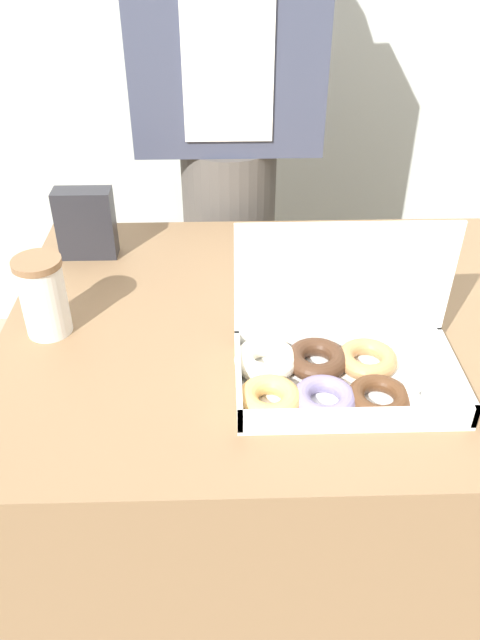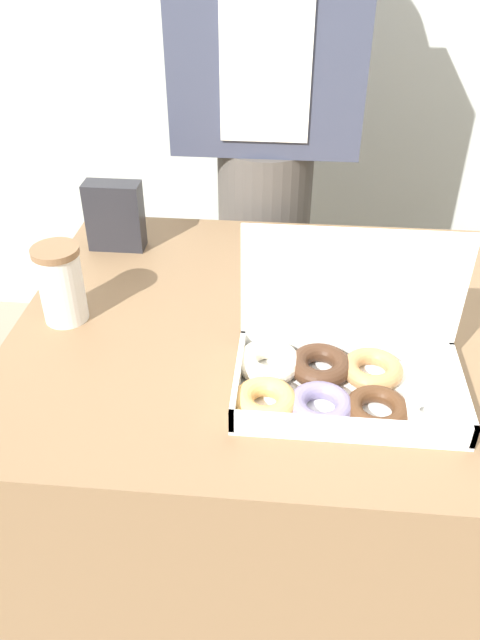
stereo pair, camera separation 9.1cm
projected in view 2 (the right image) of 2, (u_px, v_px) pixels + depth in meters
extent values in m
plane|color=gray|center=(290.00, 570.00, 1.56)|extent=(14.00, 14.00, 0.00)
cube|color=brown|center=(298.00, 466.00, 1.34)|extent=(1.06, 0.81, 0.76)
cube|color=white|center=(346.00, 395.00, 0.96)|extent=(0.35, 0.20, 0.01)
cube|color=white|center=(238.00, 378.00, 0.96)|extent=(0.01, 0.20, 0.04)
cube|color=white|center=(461.00, 391.00, 0.94)|extent=(0.01, 0.20, 0.04)
cube|color=white|center=(351.00, 429.00, 0.87)|extent=(0.35, 0.01, 0.04)
cube|color=white|center=(345.00, 347.00, 1.03)|extent=(0.35, 0.01, 0.04)
cube|color=white|center=(352.00, 286.00, 0.96)|extent=(0.35, 0.01, 0.20)
torus|color=tan|center=(265.00, 401.00, 0.92)|extent=(0.12, 0.12, 0.03)
torus|color=silver|center=(269.00, 362.00, 1.00)|extent=(0.14, 0.14, 0.03)
torus|color=slate|center=(321.00, 405.00, 0.92)|extent=(0.12, 0.12, 0.03)
torus|color=#422819|center=(320.00, 366.00, 0.99)|extent=(0.11, 0.11, 0.03)
torus|color=#4C2D19|center=(377.00, 409.00, 0.91)|extent=(0.13, 0.13, 0.03)
torus|color=#B27F4C|center=(372.00, 369.00, 0.99)|extent=(0.14, 0.14, 0.03)
torus|color=white|center=(434.00, 413.00, 0.91)|extent=(0.13, 0.13, 0.03)
cylinder|color=silver|center=(62.00, 287.00, 1.10)|extent=(0.08, 0.08, 0.13)
cylinder|color=brown|center=(55.00, 251.00, 1.06)|extent=(0.08, 0.08, 0.01)
cube|color=#232328|center=(115.00, 216.00, 1.32)|extent=(0.12, 0.05, 0.15)
cylinder|color=#4C4742|center=(262.00, 295.00, 1.79)|extent=(0.24, 0.24, 0.88)
cube|color=#383D51|center=(269.00, 22.00, 1.37)|extent=(0.44, 0.20, 0.55)
cube|color=silver|center=(266.00, 59.00, 1.32)|extent=(0.20, 0.01, 0.35)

